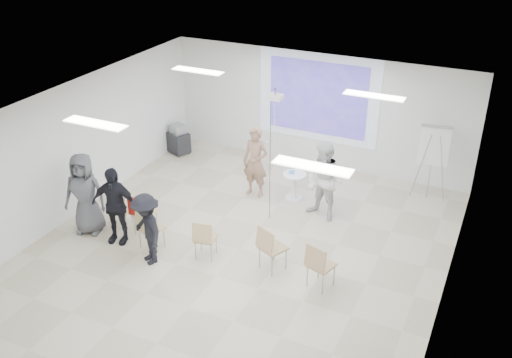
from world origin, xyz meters
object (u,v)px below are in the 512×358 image
at_px(chair_far_left, 119,209).
at_px(av_cart, 179,140).
at_px(chair_left_mid, 143,211).
at_px(flipchart_easel, 434,146).
at_px(chair_right_inner, 270,245).
at_px(chair_left_inner, 148,227).
at_px(player_right, 325,177).
at_px(audience_mid, 146,225).
at_px(player_left, 255,157).
at_px(pedestal_table, 294,185).
at_px(audience_outer, 84,189).
at_px(laptop, 152,227).
at_px(audience_left, 114,200).
at_px(chair_right_far, 319,263).
at_px(chair_center, 204,237).

height_order(chair_far_left, av_cart, av_cart).
distance_m(chair_far_left, av_cart, 4.01).
bearing_deg(chair_left_mid, flipchart_easel, 28.00).
xyz_separation_m(chair_right_inner, flipchart_easel, (2.23, 4.19, 0.80)).
bearing_deg(chair_left_inner, player_right, 58.76).
xyz_separation_m(chair_left_mid, audience_mid, (0.69, -0.82, 0.30)).
xyz_separation_m(player_right, audience_mid, (-2.54, -3.06, -0.16)).
bearing_deg(av_cart, player_left, 0.75).
relative_size(pedestal_table, chair_far_left, 0.85).
distance_m(chair_left_mid, chair_left_inner, 0.64).
relative_size(chair_far_left, flipchart_easel, 0.44).
distance_m(pedestal_table, chair_right_inner, 2.91).
distance_m(pedestal_table, chair_far_left, 4.05).
xyz_separation_m(chair_right_inner, audience_outer, (-4.08, -0.35, 0.45)).
xyz_separation_m(chair_right_inner, laptop, (-2.49, -0.30, -0.08)).
relative_size(chair_left_mid, audience_left, 0.48).
distance_m(player_right, audience_mid, 3.98).
bearing_deg(chair_right_far, chair_right_inner, -170.27).
bearing_deg(chair_left_inner, chair_right_inner, 23.53).
height_order(pedestal_table, chair_right_inner, chair_right_inner).
height_order(chair_center, laptop, chair_center).
height_order(chair_left_inner, av_cart, chair_left_inner).
height_order(chair_far_left, audience_mid, audience_mid).
relative_size(player_right, chair_center, 2.35).
bearing_deg(chair_left_inner, av_cart, 129.41).
relative_size(player_left, audience_left, 1.02).
xyz_separation_m(pedestal_table, audience_mid, (-1.64, -3.58, 0.47)).
bearing_deg(player_left, audience_left, -118.06).
bearing_deg(pedestal_table, chair_left_mid, -130.08).
height_order(chair_right_inner, audience_outer, audience_outer).
bearing_deg(player_left, chair_right_far, -45.25).
bearing_deg(chair_center, pedestal_table, 65.86).
bearing_deg(laptop, chair_center, -160.14).
height_order(chair_far_left, chair_center, chair_center).
bearing_deg(player_right, chair_right_far, -54.17).
relative_size(chair_right_inner, av_cart, 1.14).
bearing_deg(laptop, flipchart_easel, -121.83).
bearing_deg(chair_far_left, flipchart_easel, 21.65).
bearing_deg(player_right, audience_left, -124.25).
xyz_separation_m(player_right, chair_left_mid, (-3.23, -2.24, -0.46)).
bearing_deg(player_right, pedestal_table, 168.25).
bearing_deg(player_left, pedestal_table, 13.47).
xyz_separation_m(chair_right_far, audience_mid, (-3.29, -0.63, 0.30)).
bearing_deg(chair_right_inner, audience_mid, -136.72).
bearing_deg(chair_center, chair_left_mid, 159.81).
bearing_deg(audience_left, laptop, -5.04).
bearing_deg(flipchart_easel, chair_left_mid, -149.86).
xyz_separation_m(chair_right_inner, audience_mid, (-2.26, -0.75, 0.28)).
xyz_separation_m(chair_left_mid, av_cart, (-1.55, 3.85, -0.16)).
height_order(chair_center, chair_right_inner, chair_right_inner).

